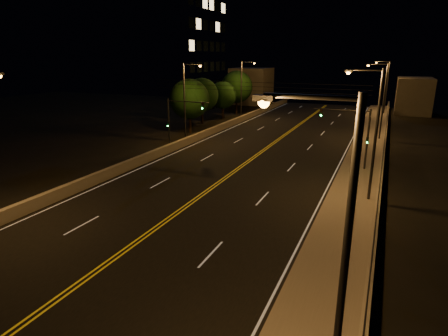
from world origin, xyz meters
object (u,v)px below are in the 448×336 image
at_px(streetlight_1, 372,128).
at_px(streetlight_5, 186,98).
at_px(streetlight_3, 386,84).
at_px(streetlight_0, 334,257).
at_px(streetlight_6, 243,86).
at_px(tree_1, 202,95).
at_px(traffic_signal_left, 177,119).
at_px(building_tower, 148,37).
at_px(streetlight_2, 382,97).
at_px(tree_2, 223,95).
at_px(traffic_signal_right, 356,132).
at_px(tree_3, 237,87).
at_px(tree_0, 189,99).

height_order(streetlight_1, streetlight_5, same).
bearing_deg(streetlight_3, streetlight_0, -90.00).
bearing_deg(streetlight_6, tree_1, -126.74).
height_order(streetlight_3, traffic_signal_left, streetlight_3).
bearing_deg(streetlight_5, building_tower, 133.30).
relative_size(streetlight_1, streetlight_2, 1.00).
bearing_deg(building_tower, streetlight_6, -1.21).
bearing_deg(streetlight_0, tree_2, 116.54).
distance_m(streetlight_0, traffic_signal_right, 26.86).
bearing_deg(tree_1, traffic_signal_right, -35.41).
xyz_separation_m(streetlight_1, building_tower, (-39.79, 31.72, 8.01)).
distance_m(streetlight_0, tree_1, 51.21).
height_order(building_tower, tree_2, building_tower).
xyz_separation_m(traffic_signal_right, traffic_signal_left, (-18.73, 0.00, 0.00)).
xyz_separation_m(streetlight_5, traffic_signal_left, (1.17, -4.36, -1.78)).
xyz_separation_m(streetlight_1, tree_2, (-25.01, 31.22, -1.54)).
bearing_deg(tree_2, building_tower, 178.05).
bearing_deg(tree_2, traffic_signal_left, -78.56).
bearing_deg(streetlight_6, streetlight_5, -90.00).
distance_m(building_tower, tree_3, 18.07).
distance_m(streetlight_1, streetlight_3, 46.44).
bearing_deg(traffic_signal_right, streetlight_6, 130.34).
xyz_separation_m(streetlight_5, tree_0, (-2.64, 5.58, -0.83)).
distance_m(streetlight_1, tree_2, 40.03).
relative_size(streetlight_5, tree_3, 1.22).
distance_m(traffic_signal_right, tree_3, 37.00).
height_order(tree_2, tree_3, tree_3).
bearing_deg(tree_3, streetlight_6, -59.16).
bearing_deg(streetlight_3, streetlight_6, -144.86).
bearing_deg(streetlight_5, tree_0, 115.34).
height_order(streetlight_2, tree_0, streetlight_2).
distance_m(streetlight_6, building_tower, 20.01).
height_order(streetlight_3, tree_3, streetlight_3).
height_order(streetlight_6, tree_1, streetlight_6).
xyz_separation_m(building_tower, tree_0, (15.69, -13.87, -8.84)).
xyz_separation_m(streetlight_2, tree_3, (-24.70, 14.13, -0.56)).
xyz_separation_m(streetlight_2, traffic_signal_right, (-1.57, -14.72, -1.78)).
relative_size(streetlight_5, tree_0, 1.29).
distance_m(tree_2, tree_3, 5.64).
relative_size(streetlight_2, tree_1, 1.34).
bearing_deg(tree_0, tree_1, 104.23).
bearing_deg(traffic_signal_right, streetlight_1, -78.79).
relative_size(streetlight_6, traffic_signal_left, 1.65).
bearing_deg(streetlight_0, building_tower, 128.20).
relative_size(streetlight_5, traffic_signal_left, 1.65).
bearing_deg(streetlight_6, building_tower, 178.79).
relative_size(traffic_signal_left, tree_2, 0.93).
bearing_deg(streetlight_2, building_tower, 167.14).
bearing_deg(streetlight_1, tree_1, 135.80).
distance_m(traffic_signal_left, tree_2, 23.78).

